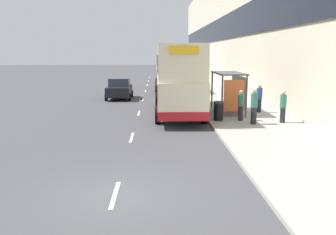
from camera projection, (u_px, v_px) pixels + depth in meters
The scene contains 21 objects.
ground_plane at pixel (114, 197), 10.06m from camera, with size 220.00×220.00×0.00m, color #424247.
pavement at pixel (198, 82), 48.16m from camera, with size 5.00×93.00×0.14m.
terrace_facade at pixel (231, 24), 47.02m from camera, with size 3.10×93.00×14.86m.
lane_mark_0 at pixel (115, 195), 10.20m from camera, with size 0.12×2.00×0.01m.
lane_mark_1 at pixel (132, 137), 17.10m from camera, with size 0.12×2.00×0.01m.
lane_mark_2 at pixel (139, 113), 23.99m from camera, with size 0.12×2.00×0.01m.
lane_mark_3 at pixel (143, 100), 30.89m from camera, with size 0.12×2.00×0.01m.
lane_mark_4 at pixel (145, 91), 37.78m from camera, with size 0.12×2.00×0.01m.
lane_mark_5 at pixel (147, 85), 44.68m from camera, with size 0.12×2.00×0.01m.
lane_mark_6 at pixel (148, 81), 51.58m from camera, with size 0.12×2.00×0.01m.
lane_mark_7 at pixel (149, 77), 58.47m from camera, with size 0.12×2.00×0.01m.
bus_shelter at pixel (232, 85), 22.96m from camera, with size 1.60×4.20×2.48m.
double_decker_bus_near at pixel (178, 78), 23.34m from camera, with size 2.85×10.67×4.30m.
double_decker_bus_ahead at pixel (169, 68), 38.55m from camera, with size 2.85×11.05×4.30m.
car_0 at pixel (119, 89), 31.30m from camera, with size 2.09×4.12×1.73m.
pedestrian_at_shelter at pixel (254, 106), 19.43m from camera, with size 0.37×0.37×1.86m.
pedestrian_1 at pixel (283, 106), 19.89m from camera, with size 0.34×0.34×1.71m.
pedestrian_2 at pixel (259, 98), 23.34m from camera, with size 0.35×0.35×1.75m.
pedestrian_3 at pixel (239, 99), 23.44m from camera, with size 0.31×0.31×1.58m.
pedestrian_4 at pixel (241, 105), 20.48m from camera, with size 0.33×0.33×1.69m.
litter_bin at pixel (218, 111), 20.58m from camera, with size 0.55×0.55×1.05m.
Camera 1 is at (1.16, -9.59, 3.83)m, focal length 40.00 mm.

